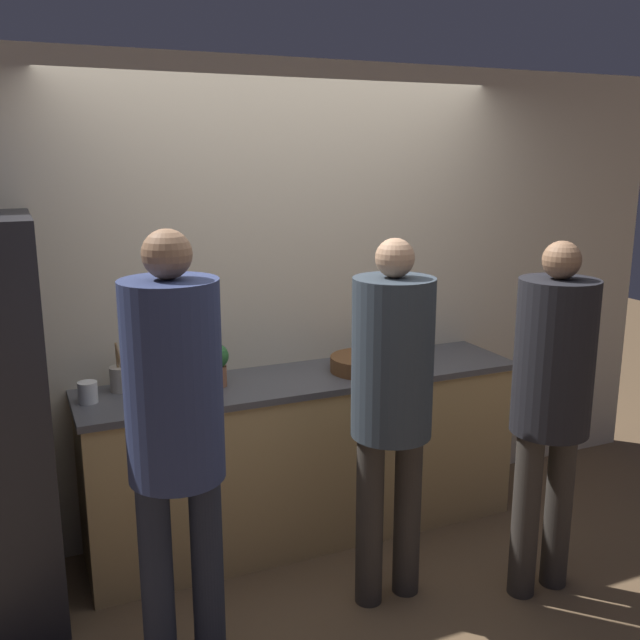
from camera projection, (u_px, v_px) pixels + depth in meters
ground_plane at (330, 560)px, 3.79m from camera, size 14.00×14.00×0.00m
wall_back at (286, 299)px, 4.04m from camera, size 5.20×0.06×2.60m
counter at (306, 454)px, 3.98m from camera, size 2.42×0.60×0.93m
person_left at (175, 419)px, 2.71m from camera, size 0.37×0.37×1.84m
person_center at (392, 389)px, 3.24m from camera, size 0.37×0.37×1.75m
person_right at (552, 388)px, 3.31m from camera, size 0.36×0.36×1.73m
fruit_bowl at (364, 363)px, 3.93m from camera, size 0.37×0.37×0.12m
utensil_crock at (121, 378)px, 3.60m from camera, size 0.11×0.11×0.25m
bottle_dark at (149, 373)px, 3.70m from camera, size 0.06×0.06×0.15m
bottle_clear at (417, 350)px, 3.99m from camera, size 0.06×0.06×0.26m
cup_white at (88, 392)px, 3.43m from camera, size 0.09×0.09×0.10m
potted_plant at (216, 363)px, 3.66m from camera, size 0.13×0.13×0.23m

